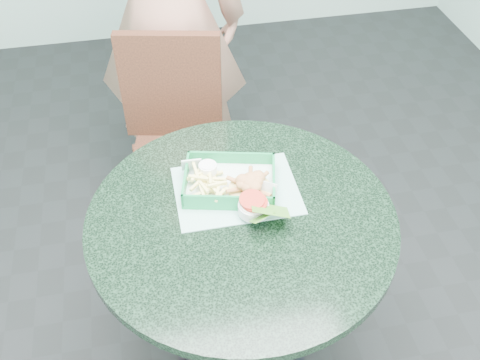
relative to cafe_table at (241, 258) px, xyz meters
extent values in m
cube|color=#303335|center=(0.00, 0.00, -0.58)|extent=(4.00, 5.00, 0.02)
cylinder|color=#24242D|center=(0.00, 0.00, -0.57)|extent=(0.47, 0.47, 0.02)
cylinder|color=#24242D|center=(0.00, 0.00, -0.20)|extent=(0.09, 0.09, 0.70)
cylinder|color=#1F3D2B|center=(0.00, 0.00, 0.15)|extent=(0.89, 0.89, 0.03)
cube|color=#412A15|center=(-0.12, 0.61, -0.13)|extent=(0.39, 0.39, 0.04)
cube|color=#412A15|center=(-0.12, 0.79, 0.12)|extent=(0.39, 0.04, 0.46)
cube|color=#412A15|center=(-0.29, 0.44, -0.37)|extent=(0.04, 0.04, 0.43)
cube|color=#412A15|center=(0.05, 0.44, -0.37)|extent=(0.04, 0.04, 0.43)
cube|color=#412A15|center=(-0.29, 0.78, -0.37)|extent=(0.04, 0.04, 0.43)
cube|color=#412A15|center=(0.05, 0.78, -0.37)|extent=(0.04, 0.04, 0.43)
cube|color=#85BEB2|center=(0.01, 0.10, 0.17)|extent=(0.36, 0.27, 0.00)
cube|color=#108542|center=(-0.01, 0.12, 0.18)|extent=(0.27, 0.19, 0.01)
cube|color=silver|center=(-0.01, 0.12, 0.18)|extent=(0.25, 0.18, 0.00)
cube|color=#108542|center=(-0.01, 0.21, 0.20)|extent=(0.27, 0.01, 0.05)
cube|color=#108542|center=(-0.01, 0.03, 0.20)|extent=(0.27, 0.01, 0.05)
cube|color=#108542|center=(0.12, 0.12, 0.20)|extent=(0.01, 0.19, 0.05)
cube|color=#108542|center=(-0.14, 0.12, 0.20)|extent=(0.01, 0.19, 0.05)
cylinder|color=tan|center=(0.05, 0.08, 0.20)|extent=(0.13, 0.13, 0.02)
cylinder|color=white|center=(-0.08, 0.15, 0.22)|extent=(0.05, 0.05, 0.03)
cylinder|color=white|center=(-0.08, 0.15, 0.23)|extent=(0.05, 0.05, 0.00)
cylinder|color=silver|center=(0.06, 0.01, 0.20)|extent=(0.09, 0.09, 0.03)
torus|color=white|center=(0.06, 0.01, 0.22)|extent=(0.08, 0.08, 0.01)
cylinder|color=red|center=(0.06, 0.01, 0.23)|extent=(0.07, 0.07, 0.01)
camera|label=1|loc=(-0.22, -1.06, 1.36)|focal=42.00mm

